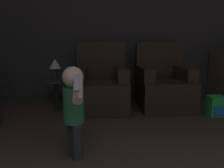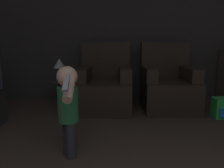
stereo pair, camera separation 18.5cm
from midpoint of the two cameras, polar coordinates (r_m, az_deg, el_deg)
The scene contains 7 objects.
wall_back at distance 4.00m, azimuth -0.25°, elevation 14.76°, with size 8.40×0.05×2.60m.
armchair_left at distance 3.37m, azimuth -4.35°, elevation -0.69°, with size 0.82×0.92×1.03m.
armchair_right at distance 3.53m, azimuth 11.68°, elevation -0.36°, with size 0.82×0.92×1.03m.
person_toddler at distance 1.90m, azimuth -12.75°, elevation -5.47°, with size 0.18×0.53×0.80m.
toy_backpack at distance 3.36m, azimuth 24.08°, elevation -5.24°, with size 0.22×0.20×0.28m.
side_table at distance 3.36m, azimuth -15.93°, elevation -0.77°, with size 0.36×0.36×0.46m.
lamp at distance 3.31m, azimuth -16.22°, elevation 5.00°, with size 0.18×0.18×0.32m.
Camera 1 is at (-0.49, 0.54, 0.98)m, focal length 35.00 mm.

